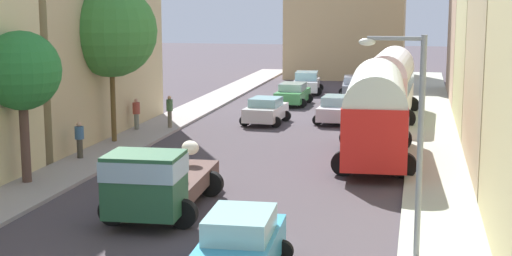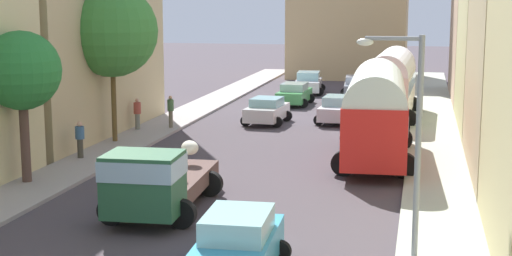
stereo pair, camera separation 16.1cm
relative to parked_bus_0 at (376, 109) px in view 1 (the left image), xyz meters
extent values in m
plane|color=#463D43|center=(-4.66, 4.93, -2.28)|extent=(154.00, 154.00, 0.00)
cube|color=#A39995|center=(-11.91, 4.93, -2.21)|extent=(2.50, 70.00, 0.14)
cube|color=#A9AE9E|center=(2.59, 4.93, -2.21)|extent=(2.50, 70.00, 0.14)
cube|color=tan|center=(-15.22, 3.37, 4.49)|extent=(4.11, 14.12, 13.54)
cube|color=tan|center=(6.17, 21.88, 3.36)|extent=(4.67, 12.44, 11.26)
cube|color=tan|center=(-4.66, 35.66, 3.44)|extent=(10.15, 7.59, 11.42)
cube|color=red|center=(0.00, 0.00, -0.57)|extent=(2.90, 9.29, 2.42)
cylinder|color=silver|center=(0.00, 0.00, 0.64)|extent=(2.84, 9.10, 2.44)
cube|color=#99B7C6|center=(0.00, 0.00, -0.03)|extent=(2.91, 8.56, 0.77)
cylinder|color=black|center=(-1.31, 2.79, -1.78)|extent=(1.00, 0.35, 1.00)
cylinder|color=black|center=(1.05, 2.90, -1.78)|extent=(1.00, 0.35, 1.00)
cylinder|color=black|center=(-1.05, -2.90, -1.78)|extent=(1.00, 0.35, 1.00)
cylinder|color=black|center=(1.31, -2.79, -1.78)|extent=(1.00, 0.35, 1.00)
cube|color=beige|center=(0.14, 11.97, -0.60)|extent=(2.64, 8.87, 2.35)
cylinder|color=silver|center=(0.14, 11.97, 0.58)|extent=(2.59, 8.69, 2.33)
cube|color=#99B7C6|center=(0.14, 11.97, -0.08)|extent=(2.67, 8.17, 0.75)
cylinder|color=black|center=(-0.90, 14.73, -1.78)|extent=(1.00, 0.35, 1.00)
cylinder|color=black|center=(1.35, 14.66, -1.78)|extent=(1.00, 0.35, 1.00)
cylinder|color=black|center=(-1.07, 9.28, -1.78)|extent=(1.00, 0.35, 1.00)
cylinder|color=black|center=(1.19, 9.21, -1.78)|extent=(1.00, 0.35, 1.00)
cube|color=#265535|center=(-6.28, -11.23, -0.87)|extent=(2.33, 1.93, 1.90)
cube|color=#99B7C6|center=(-6.28, -11.23, -0.34)|extent=(2.38, 2.01, 0.61)
cube|color=brown|center=(-6.44, -8.01, -1.55)|extent=(2.48, 4.74, 0.55)
ellipsoid|color=beige|center=(-6.67, -8.47, -1.02)|extent=(1.18, 1.13, 0.51)
ellipsoid|color=beige|center=(-6.75, -7.27, -1.03)|extent=(0.94, 0.73, 0.49)
ellipsoid|color=silver|center=(-6.07, -9.16, -0.98)|extent=(0.97, 0.75, 0.59)
ellipsoid|color=beige|center=(-6.11, -9.55, -0.73)|extent=(0.92, 0.94, 0.45)
ellipsoid|color=silver|center=(-6.27, -6.53, -0.66)|extent=(0.93, 1.00, 0.51)
ellipsoid|color=beige|center=(-6.81, -9.11, -0.64)|extent=(1.09, 0.95, 0.53)
cylinder|color=black|center=(-5.17, -10.95, -1.83)|extent=(0.90, 0.32, 0.90)
cylinder|color=black|center=(-7.41, -11.07, -1.83)|extent=(0.90, 0.32, 0.90)
cylinder|color=black|center=(-5.37, -7.09, -1.83)|extent=(0.90, 0.32, 0.90)
cylinder|color=black|center=(-7.61, -7.20, -1.83)|extent=(0.90, 0.32, 0.90)
cube|color=silver|center=(-6.58, 8.84, -1.63)|extent=(2.01, 3.76, 0.75)
cube|color=#8DC2C5|center=(-6.58, 8.84, -1.03)|extent=(1.68, 2.00, 0.46)
cylinder|color=black|center=(-5.77, 7.65, -1.98)|extent=(0.60, 0.21, 0.60)
cylinder|color=black|center=(-7.53, 7.77, -1.98)|extent=(0.60, 0.21, 0.60)
cylinder|color=black|center=(-5.62, 9.91, -1.98)|extent=(0.60, 0.21, 0.60)
cylinder|color=black|center=(-7.38, 10.03, -1.98)|extent=(0.60, 0.21, 0.60)
cube|color=#449B50|center=(-6.33, 16.61, -1.65)|extent=(1.85, 4.01, 0.71)
cube|color=#A2C1BB|center=(-6.33, 16.61, -1.06)|extent=(1.58, 2.10, 0.48)
cylinder|color=black|center=(-5.50, 15.36, -1.98)|extent=(0.60, 0.21, 0.60)
cylinder|color=black|center=(-7.23, 15.41, -1.98)|extent=(0.60, 0.21, 0.60)
cylinder|color=black|center=(-5.43, 17.81, -1.98)|extent=(0.60, 0.21, 0.60)
cylinder|color=black|center=(-7.15, 17.87, -1.98)|extent=(0.60, 0.21, 0.60)
cube|color=white|center=(-6.32, 22.87, -1.63)|extent=(2.11, 4.16, 0.75)
cube|color=#91C1CF|center=(-6.32, 22.87, -0.96)|extent=(1.74, 2.22, 0.59)
cylinder|color=black|center=(-5.33, 21.69, -1.98)|extent=(0.60, 0.21, 0.60)
cylinder|color=black|center=(-7.11, 21.55, -1.98)|extent=(0.60, 0.21, 0.60)
cylinder|color=black|center=(-5.53, 24.19, -1.98)|extent=(0.60, 0.21, 0.60)
cylinder|color=black|center=(-7.31, 24.04, -1.98)|extent=(0.60, 0.21, 0.60)
cube|color=#3898C3|center=(-2.50, -14.64, -1.59)|extent=(1.97, 4.28, 0.83)
cube|color=#91C4C2|center=(-2.50, -14.64, -0.87)|extent=(1.67, 2.25, 0.60)
cylinder|color=black|center=(-3.44, -13.38, -1.98)|extent=(0.60, 0.21, 0.60)
cylinder|color=black|center=(-1.66, -13.30, -1.98)|extent=(0.60, 0.21, 0.60)
cube|color=silver|center=(-2.69, 10.05, -1.63)|extent=(1.99, 3.92, 0.74)
cube|color=#8EBBC0|center=(-2.69, 10.05, -1.01)|extent=(1.67, 2.07, 0.51)
cylinder|color=black|center=(-3.50, 11.29, -1.98)|extent=(0.60, 0.21, 0.60)
cylinder|color=black|center=(-1.74, 11.18, -1.98)|extent=(0.60, 0.21, 0.60)
cylinder|color=black|center=(-3.64, 8.92, -1.98)|extent=(0.60, 0.21, 0.60)
cylinder|color=black|center=(-1.88, 8.82, -1.98)|extent=(0.60, 0.21, 0.60)
cube|color=slate|center=(-2.63, 20.61, -1.59)|extent=(1.92, 4.23, 0.84)
cube|color=#A3B1CB|center=(-2.63, 20.61, -0.92)|extent=(1.58, 2.24, 0.49)
cylinder|color=black|center=(-3.53, 21.82, -1.98)|extent=(0.60, 0.21, 0.60)
cylinder|color=black|center=(-1.92, 21.95, -1.98)|extent=(0.60, 0.21, 0.60)
cylinder|color=black|center=(-3.33, 19.28, -1.98)|extent=(0.60, 0.21, 0.60)
cylinder|color=black|center=(-1.72, 19.41, -1.98)|extent=(0.60, 0.21, 0.60)
cylinder|color=#454136|center=(-12.48, -2.57, -2.21)|extent=(0.22, 0.22, 0.14)
cylinder|color=#454136|center=(-12.48, -2.57, -1.72)|extent=(0.36, 0.36, 0.83)
cylinder|color=#3D668F|center=(-12.48, -2.57, -1.03)|extent=(0.55, 0.55, 0.54)
sphere|color=#D6A388|center=(-12.48, -2.57, -0.65)|extent=(0.22, 0.22, 0.22)
cylinder|color=slate|center=(-12.73, 4.85, -2.21)|extent=(0.21, 0.21, 0.14)
cylinder|color=slate|center=(-12.73, 4.85, -1.73)|extent=(0.32, 0.32, 0.82)
cylinder|color=#A14338|center=(-12.73, 4.85, -1.02)|extent=(0.49, 0.49, 0.60)
sphere|color=tan|center=(-12.73, 4.85, -0.61)|extent=(0.21, 0.21, 0.21)
cylinder|color=#6D6450|center=(-11.17, 5.70, -2.21)|extent=(0.19, 0.19, 0.14)
cylinder|color=#6D6450|center=(-11.17, 5.70, -1.68)|extent=(0.31, 0.31, 0.90)
cylinder|color=#466B41|center=(-11.17, 5.70, -0.93)|extent=(0.48, 0.48, 0.61)
sphere|color=tan|center=(-11.17, 5.70, -0.52)|extent=(0.20, 0.20, 0.20)
cylinder|color=gray|center=(1.84, -12.45, 0.75)|extent=(0.16, 0.16, 6.05)
cylinder|color=gray|center=(1.11, -12.45, 3.67)|extent=(1.45, 0.11, 0.11)
ellipsoid|color=silver|center=(0.39, -12.45, 3.57)|extent=(0.44, 0.28, 0.20)
cylinder|color=brown|center=(-12.56, -7.01, -0.66)|extent=(0.35, 0.35, 3.24)
sphere|color=#297935|center=(-12.56, -7.01, 2.07)|extent=(2.94, 2.94, 2.94)
cylinder|color=brown|center=(-12.56, 1.42, -0.38)|extent=(0.24, 0.24, 3.79)
sphere|color=#3B8236|center=(-12.56, 1.42, 3.17)|extent=(4.40, 4.40, 4.40)
camera|label=1|loc=(1.72, -32.38, 4.69)|focal=53.21mm
camera|label=2|loc=(1.87, -32.35, 4.69)|focal=53.21mm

